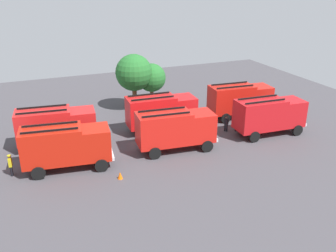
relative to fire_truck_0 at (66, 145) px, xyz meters
name	(u,v)px	position (x,y,z in m)	size (l,w,h in m)	color
ground_plane	(168,139)	(9.92, 2.34, -2.15)	(56.58, 56.58, 0.00)	#423F44
fire_truck_0	(66,145)	(0.00, 0.00, 0.00)	(7.45, 3.49, 3.88)	red
fire_truck_1	(175,128)	(9.62, -0.09, 0.00)	(7.40, 3.30, 3.88)	red
fire_truck_2	(269,114)	(19.65, -0.29, 0.00)	(7.32, 3.07, 3.88)	red
fire_truck_3	(56,125)	(-0.21, 4.69, 0.00)	(7.43, 3.40, 3.88)	red
fire_truck_4	(161,111)	(10.10, 4.67, 0.00)	(7.32, 3.07, 3.88)	red
fire_truck_5	(240,99)	(19.66, 5.05, 0.00)	(7.36, 3.19, 3.88)	red
firefighter_0	(159,114)	(10.84, 7.16, -1.26)	(0.48, 0.45, 1.62)	black
firefighter_1	(226,123)	(16.19, 1.99, -1.25)	(0.44, 0.48, 1.63)	black
firefighter_2	(237,122)	(17.21, 1.61, -1.14)	(0.47, 0.36, 1.79)	black
firefighter_3	(10,164)	(-4.33, 0.51, -1.13)	(0.30, 0.45, 1.81)	black
tree_0	(134,73)	(9.61, 11.99, 2.28)	(4.25, 4.25, 6.58)	brown
tree_1	(152,78)	(11.89, 12.32, 1.37)	(3.38, 3.38, 5.24)	brown
traffic_cone_0	(120,175)	(3.55, -3.26, -1.86)	(0.41, 0.41, 0.59)	#F2600C
traffic_cone_1	(107,134)	(4.52, 5.15, -1.79)	(0.51, 0.51, 0.72)	#F2600C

